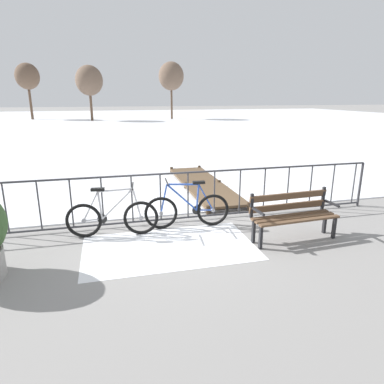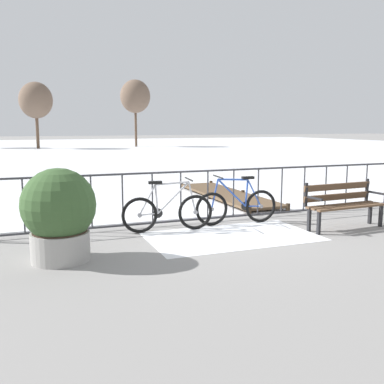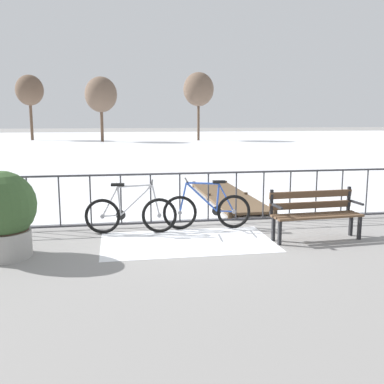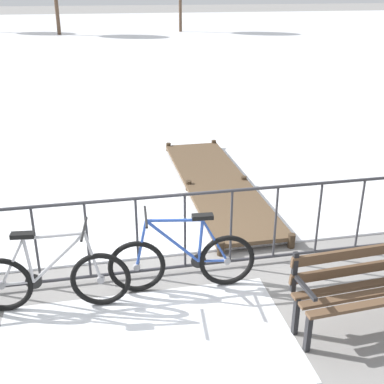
# 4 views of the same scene
# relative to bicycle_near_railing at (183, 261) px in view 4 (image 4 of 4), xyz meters

# --- Properties ---
(ground_plane) EXTENTS (160.00, 160.00, 0.00)m
(ground_plane) POSITION_rel_bicycle_near_railing_xyz_m (-0.19, 0.34, -0.37)
(ground_plane) COLOR gray
(frozen_pond) EXTENTS (80.00, 56.00, 0.03)m
(frozen_pond) POSITION_rel_bicycle_near_railing_xyz_m (-0.19, 28.74, -0.35)
(frozen_pond) COLOR white
(frozen_pond) RESTS_ON ground
(snow_patch) EXTENTS (2.96, 1.72, 0.01)m
(snow_patch) POSITION_rel_bicycle_near_railing_xyz_m (-0.53, -0.86, -0.36)
(snow_patch) COLOR white
(snow_patch) RESTS_ON ground
(railing_fence) EXTENTS (9.06, 0.06, 1.07)m
(railing_fence) POSITION_rel_bicycle_near_railing_xyz_m (-0.19, 0.34, 0.19)
(railing_fence) COLOR #38383D
(railing_fence) RESTS_ON ground
(bicycle_near_railing) EXTENTS (1.71, 0.52, 0.97)m
(bicycle_near_railing) POSITION_rel_bicycle_near_railing_xyz_m (0.00, 0.00, 0.00)
(bicycle_near_railing) COLOR black
(bicycle_near_railing) RESTS_ON ground
(bicycle_second) EXTENTS (1.71, 0.52, 0.97)m
(bicycle_second) POSITION_rel_bicycle_near_railing_xyz_m (-1.47, -0.09, 0.00)
(bicycle_second) COLOR black
(bicycle_second) RESTS_ON ground
(park_bench) EXTENTS (1.63, 0.57, 0.89)m
(park_bench) POSITION_rel_bicycle_near_railing_xyz_m (1.73, -1.02, 0.14)
(park_bench) COLOR brown
(park_bench) RESTS_ON ground
(wooden_dock) EXTENTS (1.10, 4.44, 0.20)m
(wooden_dock) POSITION_rel_bicycle_near_railing_xyz_m (1.12, 2.81, -0.25)
(wooden_dock) COLOR brown
(wooden_dock) RESTS_ON ground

